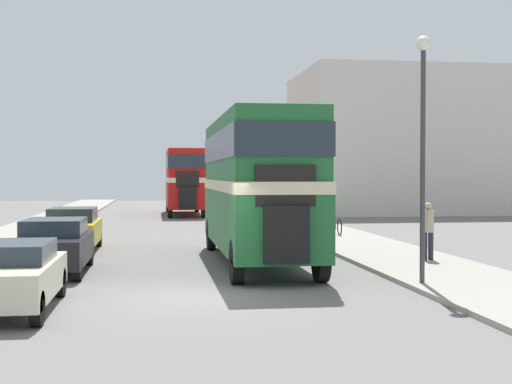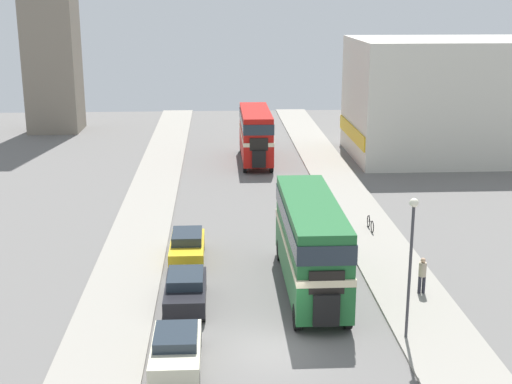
% 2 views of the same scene
% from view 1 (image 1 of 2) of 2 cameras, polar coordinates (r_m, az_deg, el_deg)
% --- Properties ---
extents(ground_plane, '(120.00, 120.00, 0.00)m').
position_cam_1_polar(ground_plane, '(15.85, -4.73, -8.41)').
color(ground_plane, slate).
extents(sidewalk_right, '(3.50, 120.00, 0.12)m').
position_cam_1_polar(sidewalk_right, '(17.56, 18.02, -7.31)').
color(sidewalk_right, gray).
rests_on(sidewalk_right, ground_plane).
extents(double_decker_bus, '(2.43, 10.20, 4.38)m').
position_cam_1_polar(double_decker_bus, '(21.64, 0.01, 1.15)').
color(double_decker_bus, '#1E602D').
rests_on(double_decker_bus, ground_plane).
extents(bus_distant, '(2.39, 9.40, 4.35)m').
position_cam_1_polar(bus_distant, '(48.39, -5.74, 1.25)').
color(bus_distant, '#B2140F').
rests_on(bus_distant, ground_plane).
extents(car_parked_near, '(1.83, 4.00, 1.35)m').
position_cam_1_polar(car_parked_near, '(14.98, -19.26, -6.28)').
color(car_parked_near, beige).
rests_on(car_parked_near, ground_plane).
extents(car_parked_mid, '(1.80, 4.18, 1.48)m').
position_cam_1_polar(car_parked_mid, '(20.30, -15.86, -4.11)').
color(car_parked_mid, black).
rests_on(car_parked_mid, ground_plane).
extents(car_parked_far, '(1.75, 4.25, 1.53)m').
position_cam_1_polar(car_parked_far, '(25.87, -14.47, -2.89)').
color(car_parked_far, gold).
rests_on(car_parked_far, ground_plane).
extents(pedestrian_walking, '(0.35, 0.35, 1.74)m').
position_cam_1_polar(pedestrian_walking, '(22.10, 13.58, -2.78)').
color(pedestrian_walking, '#282833').
rests_on(pedestrian_walking, sidewalk_right).
extents(bicycle_on_pavement, '(0.05, 1.76, 0.78)m').
position_cam_1_polar(bicycle_on_pavement, '(30.85, 6.45, -2.74)').
color(bicycle_on_pavement, black).
rests_on(bicycle_on_pavement, sidewalk_right).
extents(street_lamp, '(0.36, 0.36, 5.86)m').
position_cam_1_polar(street_lamp, '(17.41, 13.21, 5.51)').
color(street_lamp, '#38383D').
rests_on(street_lamp, sidewalk_right).
extents(shop_building_block, '(17.75, 11.56, 9.98)m').
position_cam_1_polar(shop_building_block, '(53.24, 13.02, 3.82)').
color(shop_building_block, beige).
rests_on(shop_building_block, ground_plane).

